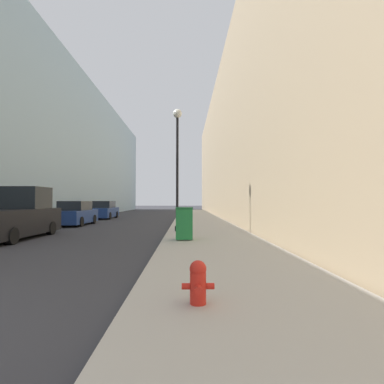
{
  "coord_description": "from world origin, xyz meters",
  "views": [
    {
      "loc": [
        4.84,
        -2.61,
        1.64
      ],
      "look_at": [
        5.29,
        19.39,
        2.29
      ],
      "focal_mm": 28.0,
      "sensor_mm": 36.0,
      "label": 1
    }
  ],
  "objects_px": {
    "lamppost": "(177,150)",
    "pickup_truck": "(15,217)",
    "fire_hydrant": "(198,281)",
    "trash_bin": "(184,223)",
    "parked_sedan_far": "(104,210)",
    "parked_sedan_near": "(75,214)"
  },
  "relations": [
    {
      "from": "fire_hydrant",
      "to": "parked_sedan_near",
      "type": "relative_size",
      "value": 0.14
    },
    {
      "from": "fire_hydrant",
      "to": "pickup_truck",
      "type": "xyz_separation_m",
      "value": [
        -7.65,
        8.84,
        0.46
      ]
    },
    {
      "from": "trash_bin",
      "to": "fire_hydrant",
      "type": "bearing_deg",
      "value": -88.08
    },
    {
      "from": "trash_bin",
      "to": "pickup_truck",
      "type": "relative_size",
      "value": 0.24
    },
    {
      "from": "trash_bin",
      "to": "lamppost",
      "type": "distance_m",
      "value": 4.72
    },
    {
      "from": "pickup_truck",
      "to": "parked_sedan_near",
      "type": "bearing_deg",
      "value": 90.2
    },
    {
      "from": "fire_hydrant",
      "to": "parked_sedan_far",
      "type": "relative_size",
      "value": 0.14
    },
    {
      "from": "lamppost",
      "to": "fire_hydrant",
      "type": "bearing_deg",
      "value": -86.67
    },
    {
      "from": "trash_bin",
      "to": "lamppost",
      "type": "height_order",
      "value": "lamppost"
    },
    {
      "from": "fire_hydrant",
      "to": "parked_sedan_far",
      "type": "bearing_deg",
      "value": 108.26
    },
    {
      "from": "trash_bin",
      "to": "lamppost",
      "type": "bearing_deg",
      "value": 96.41
    },
    {
      "from": "parked_sedan_near",
      "to": "parked_sedan_far",
      "type": "height_order",
      "value": "parked_sedan_far"
    },
    {
      "from": "trash_bin",
      "to": "parked_sedan_far",
      "type": "xyz_separation_m",
      "value": [
        -7.51,
        16.31,
        -0.04
      ]
    },
    {
      "from": "lamppost",
      "to": "parked_sedan_near",
      "type": "distance_m",
      "value": 9.64
    },
    {
      "from": "fire_hydrant",
      "to": "parked_sedan_far",
      "type": "height_order",
      "value": "parked_sedan_far"
    },
    {
      "from": "parked_sedan_far",
      "to": "trash_bin",
      "type": "bearing_deg",
      "value": -65.29
    },
    {
      "from": "trash_bin",
      "to": "parked_sedan_near",
      "type": "xyz_separation_m",
      "value": [
        -7.43,
        8.88,
        -0.04
      ]
    },
    {
      "from": "lamppost",
      "to": "pickup_truck",
      "type": "height_order",
      "value": "lamppost"
    },
    {
      "from": "trash_bin",
      "to": "parked_sedan_near",
      "type": "relative_size",
      "value": 0.28
    },
    {
      "from": "trash_bin",
      "to": "parked_sedan_far",
      "type": "bearing_deg",
      "value": 114.71
    },
    {
      "from": "fire_hydrant",
      "to": "parked_sedan_near",
      "type": "height_order",
      "value": "parked_sedan_near"
    },
    {
      "from": "pickup_truck",
      "to": "lamppost",
      "type": "bearing_deg",
      "value": 12.9
    }
  ]
}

